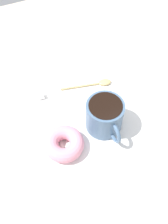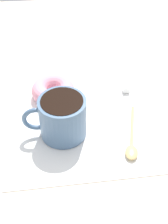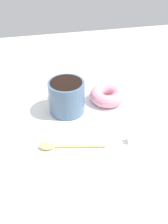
% 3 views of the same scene
% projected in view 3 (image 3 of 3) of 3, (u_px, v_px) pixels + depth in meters
% --- Properties ---
extents(ground_plane, '(1.20, 1.20, 0.02)m').
position_uv_depth(ground_plane, '(85.00, 118.00, 0.65)').
color(ground_plane, beige).
extents(napkin, '(0.34, 0.34, 0.00)m').
position_uv_depth(napkin, '(84.00, 119.00, 0.63)').
color(napkin, white).
rests_on(napkin, ground_plane).
extents(coffee_cup, '(0.12, 0.09, 0.08)m').
position_uv_depth(coffee_cup, '(67.00, 96.00, 0.63)').
color(coffee_cup, slate).
rests_on(coffee_cup, napkin).
extents(donut, '(0.10, 0.10, 0.03)m').
position_uv_depth(donut, '(107.00, 95.00, 0.68)').
color(donut, pink).
rests_on(donut, napkin).
extents(spoon, '(0.05, 0.15, 0.01)m').
position_uv_depth(spoon, '(57.00, 146.00, 0.55)').
color(spoon, '#D8B772').
rests_on(spoon, napkin).
extents(sugar_cube, '(0.01, 0.01, 0.01)m').
position_uv_depth(sugar_cube, '(130.00, 139.00, 0.56)').
color(sugar_cube, white).
rests_on(sugar_cube, napkin).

